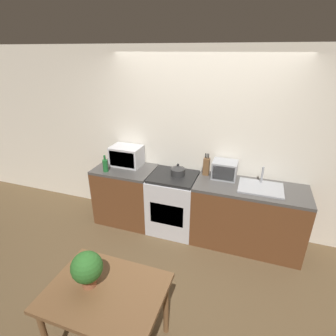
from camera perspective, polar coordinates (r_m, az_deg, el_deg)
ground_plane at (r=3.63m, az=2.18°, el=-19.68°), size 16.00×16.00×0.00m
wall_back at (r=3.79m, az=6.98°, el=5.36°), size 10.00×0.06×2.60m
counter_left_run at (r=4.19m, az=-9.02°, el=-5.61°), size 0.88×0.62×0.90m
counter_right_run at (r=3.79m, az=16.82°, el=-9.98°), size 1.45×0.62×0.90m
stove_range at (r=3.92m, az=1.15°, el=-7.58°), size 0.67×0.62×0.90m
kettle at (r=3.69m, az=2.16°, el=-0.52°), size 0.20×0.20×0.17m
microwave at (r=4.04m, az=-9.00°, el=2.63°), size 0.46×0.33×0.30m
bottle at (r=3.90m, az=-13.48°, el=0.59°), size 0.08×0.08×0.25m
knife_block at (r=3.71m, az=8.35°, el=0.37°), size 0.08×0.08×0.32m
toaster_oven at (r=3.67m, az=12.20°, el=-0.38°), size 0.33×0.26×0.24m
sink_basin at (r=3.57m, az=19.53°, el=-3.97°), size 0.55×0.42×0.24m
dining_table at (r=2.49m, az=-13.34°, el=-25.88°), size 0.96×0.72×0.72m
potted_plant at (r=2.37m, az=-17.23°, el=-20.08°), size 0.26×0.26×0.32m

